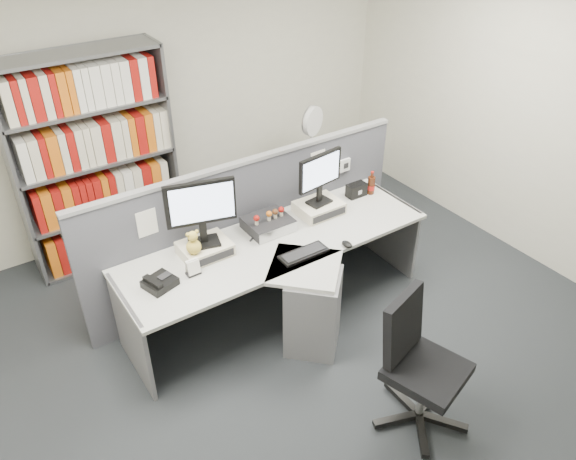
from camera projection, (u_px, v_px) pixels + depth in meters
ground at (335, 367)px, 4.36m from camera, size 5.50×5.50×0.00m
room_shell at (348, 159)px, 3.37m from camera, size 5.04×5.54×2.72m
partition at (250, 224)px, 4.87m from camera, size 3.00×0.08×1.27m
desk at (292, 281)px, 4.52m from camera, size 2.60×1.20×0.72m
monitor_riser_left at (205, 249)px, 4.35m from camera, size 0.38×0.31×0.10m
monitor_riser_right at (319, 208)px, 4.86m from camera, size 0.38×0.31×0.10m
monitor_left at (201, 208)px, 4.14m from camera, size 0.52×0.22×0.54m
monitor_right at (320, 174)px, 4.68m from camera, size 0.45×0.17×0.46m
desktop_pc at (268, 224)px, 4.65m from camera, size 0.37×0.33×0.10m
figurines at (271, 214)px, 4.59m from camera, size 0.29×0.05×0.09m
keyboard at (304, 253)px, 4.36m from camera, size 0.40×0.15×0.03m
mouse at (347, 244)px, 4.45m from camera, size 0.07×0.11×0.04m
desk_phone at (159, 282)px, 4.03m from camera, size 0.26×0.24×0.09m
desk_calendar at (193, 268)px, 4.14m from camera, size 0.11×0.08×0.13m
plush_toy at (193, 244)px, 4.17m from camera, size 0.11×0.11×0.20m
speaker at (356, 190)px, 5.10m from camera, size 0.18×0.10×0.12m
cola_bottle at (371, 185)px, 5.12m from camera, size 0.07×0.07×0.23m
shelving_unit at (96, 165)px, 5.09m from camera, size 1.41×0.40×2.00m
filing_cabinet at (311, 183)px, 6.10m from camera, size 0.45×0.61×0.70m
desk_fan at (312, 125)px, 5.72m from camera, size 0.30×0.19×0.52m
office_chair at (417, 361)px, 3.71m from camera, size 0.66×0.63×0.99m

